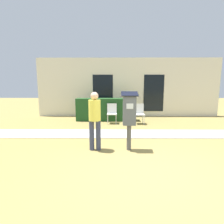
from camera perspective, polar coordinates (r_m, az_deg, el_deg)
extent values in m
plane|color=olive|center=(3.81, 13.36, -18.95)|extent=(40.00, 40.00, 0.00)
cube|color=#B7B2A8|center=(6.42, 7.76, -7.03)|extent=(12.00, 1.10, 0.02)
cube|color=beige|center=(9.83, 5.28, 7.92)|extent=(10.00, 0.24, 3.20)
cube|color=black|center=(9.69, -3.00, 6.16)|extent=(1.10, 0.02, 2.00)
cube|color=black|center=(9.92, 13.45, 5.99)|extent=(1.10, 0.02, 2.00)
cylinder|color=#4C4C4C|center=(4.81, 5.55, -8.27)|extent=(0.12, 0.12, 0.70)
cube|color=#4C5156|center=(4.64, 5.69, 0.61)|extent=(0.34, 0.22, 0.80)
cube|color=silver|center=(4.51, 5.85, 1.90)|extent=(0.18, 0.01, 0.14)
cube|color=black|center=(4.60, 5.77, 5.94)|extent=(0.44, 0.31, 0.12)
cylinder|color=#333851|center=(4.80, -6.64, -7.57)|extent=(0.13, 0.13, 0.82)
cylinder|color=#333851|center=(4.78, -4.48, -7.60)|extent=(0.13, 0.13, 0.82)
cylinder|color=#EADB4C|center=(4.64, -5.69, 0.55)|extent=(0.32, 0.32, 0.55)
sphere|color=#D8AD8C|center=(4.60, -5.76, 5.23)|extent=(0.21, 0.21, 0.21)
cylinder|color=silver|center=(7.85, -1.44, -2.51)|extent=(0.03, 0.03, 0.42)
cylinder|color=silver|center=(7.84, 1.34, -2.52)|extent=(0.03, 0.03, 0.42)
cylinder|color=silver|center=(8.22, -1.35, -1.98)|extent=(0.03, 0.03, 0.42)
cylinder|color=silver|center=(8.22, 1.30, -1.99)|extent=(0.03, 0.03, 0.42)
cube|color=silver|center=(7.99, -0.04, -0.63)|extent=(0.44, 0.44, 0.04)
cube|color=silver|center=(8.15, -0.02, 1.25)|extent=(0.44, 0.04, 0.44)
cylinder|color=silver|center=(7.80, 7.70, -2.66)|extent=(0.03, 0.03, 0.42)
cylinder|color=silver|center=(7.85, 10.45, -2.65)|extent=(0.03, 0.03, 0.42)
cylinder|color=silver|center=(8.17, 7.37, -2.13)|extent=(0.03, 0.03, 0.42)
cylinder|color=silver|center=(8.22, 10.00, -2.12)|extent=(0.03, 0.03, 0.42)
cube|color=silver|center=(7.96, 8.92, -0.77)|extent=(0.44, 0.44, 0.04)
cube|color=silver|center=(8.13, 8.75, 1.13)|extent=(0.44, 0.04, 0.44)
cube|color=#1E471E|center=(8.66, -2.15, 0.84)|extent=(2.85, 0.60, 1.10)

